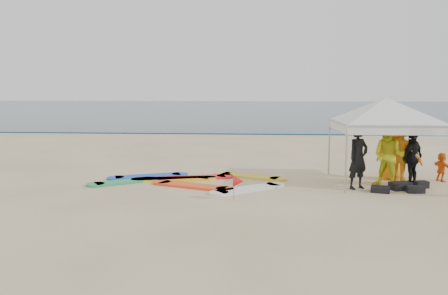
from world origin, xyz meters
name	(u,v)px	position (x,y,z in m)	size (l,w,h in m)	color
ground	(235,215)	(0.00, 0.00, 0.00)	(120.00, 120.00, 0.00)	beige
ocean	(253,108)	(0.00, 60.00, 0.04)	(160.00, 84.00, 0.08)	#0C2633
shoreline_foam	(249,135)	(0.00, 18.20, 0.00)	(160.00, 1.20, 0.01)	silver
person_black_a	(358,158)	(3.39, 2.91, 0.90)	(0.66, 0.43, 1.80)	black
person_yellow	(388,156)	(4.33, 3.22, 0.92)	(0.90, 0.70, 1.84)	yellow
person_orange_a	(401,152)	(4.83, 3.69, 0.98)	(1.26, 0.73, 1.95)	orange
person_black_b	(412,158)	(5.09, 3.47, 0.83)	(0.97, 0.41, 1.66)	black
person_orange_b	(392,151)	(4.77, 4.36, 0.91)	(0.89, 0.58, 1.82)	orange
person_seated	(442,167)	(6.23, 4.15, 0.45)	(0.84, 0.27, 0.90)	orange
canopy_tent	(386,98)	(4.32, 3.69, 2.59)	(3.94, 3.94, 2.97)	#A5A5A8
marker_pennant	(239,181)	(0.03, 1.32, 0.49)	(0.28, 0.28, 0.64)	#A5A5A8
gear_pile	(401,187)	(4.58, 2.74, 0.10)	(1.84, 1.06, 0.22)	black
surfboard_spread	(189,181)	(-1.59, 3.50, 0.03)	(5.70, 3.23, 0.07)	gold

